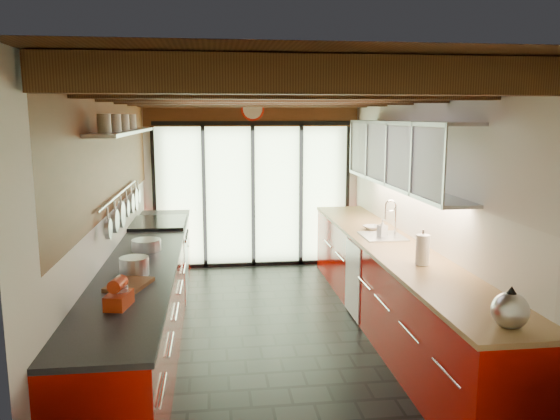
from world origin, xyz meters
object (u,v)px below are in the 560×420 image
at_px(stand_mixer, 119,295).
at_px(bowl, 372,228).
at_px(kettle, 510,308).
at_px(soap_bottle, 382,228).
at_px(paper_towel, 423,250).

distance_m(stand_mixer, bowl, 3.46).
xyz_separation_m(kettle, soap_bottle, (-0.00, 2.65, -0.02)).
distance_m(kettle, soap_bottle, 2.65).
height_order(paper_towel, soap_bottle, paper_towel).
bearing_deg(bowl, soap_bottle, -90.00).
distance_m(kettle, paper_towel, 1.47).
distance_m(stand_mixer, kettle, 2.63).
height_order(kettle, soap_bottle, kettle).
relative_size(kettle, paper_towel, 0.95).
height_order(stand_mixer, paper_towel, paper_towel).
bearing_deg(kettle, stand_mixer, 164.90).
bearing_deg(stand_mixer, paper_towel, 17.25).
bearing_deg(soap_bottle, paper_towel, -90.00).
relative_size(paper_towel, bowl, 1.61).
xyz_separation_m(stand_mixer, soap_bottle, (2.54, 1.97, 0.01)).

